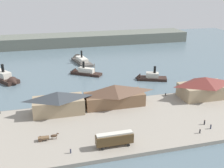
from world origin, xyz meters
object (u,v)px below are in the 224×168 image
at_px(street_tram, 114,138).
at_px(pedestrian_by_tram, 71,151).
at_px(ferry_shed_central_terminal, 204,87).
at_px(ferry_moored_west, 80,60).
at_px(ferry_shed_customs_shed, 58,102).
at_px(ferry_near_quay, 148,77).
at_px(ferry_outer_harbor, 83,72).
at_px(pedestrian_at_waters_edge, 211,127).
at_px(ferry_approaching_west, 5,78).
at_px(mooring_post_west, 165,94).
at_px(mooring_post_center_west, 0,112).
at_px(pedestrian_standing_center, 205,122).
at_px(pedestrian_walking_west, 200,131).
at_px(ferry_shed_west_terminal, 114,95).
at_px(horse_cart, 47,137).

bearing_deg(street_tram, pedestrian_by_tram, -178.84).
distance_m(ferry_shed_central_terminal, ferry_moored_west, 80.22).
bearing_deg(ferry_shed_customs_shed, ferry_moored_west, 75.93).
bearing_deg(ferry_near_quay, ferry_outer_harbor, 151.07).
relative_size(pedestrian_at_waters_edge, ferry_approaching_west, 0.08).
distance_m(mooring_post_west, ferry_near_quay, 23.22).
bearing_deg(ferry_outer_harbor, street_tram, -91.33).
distance_m(mooring_post_center_west, ferry_approaching_west, 38.73).
distance_m(ferry_shed_customs_shed, ferry_shed_central_terminal, 57.39).
relative_size(street_tram, ferry_approaching_west, 0.48).
bearing_deg(mooring_post_west, pedestrian_standing_center, -86.35).
xyz_separation_m(ferry_shed_central_terminal, pedestrian_walking_west, (-16.77, -24.57, -3.59)).
height_order(ferry_shed_central_terminal, pedestrian_walking_west, ferry_shed_central_terminal).
relative_size(pedestrian_at_waters_edge, ferry_moored_west, 0.07).
relative_size(ferry_shed_west_terminal, ferry_outer_harbor, 1.32).
height_order(ferry_near_quay, ferry_moored_west, ferry_moored_west).
xyz_separation_m(ferry_shed_west_terminal, ferry_outer_harbor, (-5.44, 43.34, -4.14)).
relative_size(ferry_outer_harbor, ferry_approaching_west, 0.77).
relative_size(ferry_shed_central_terminal, pedestrian_at_waters_edge, 11.70).
distance_m(pedestrian_at_waters_edge, ferry_moored_west, 96.61).
bearing_deg(ferry_shed_west_terminal, ferry_moored_west, 92.84).
bearing_deg(ferry_shed_central_terminal, pedestrian_standing_center, -121.48).
distance_m(horse_cart, pedestrian_at_waters_edge, 50.29).
height_order(street_tram, mooring_post_west, street_tram).
distance_m(pedestrian_by_tram, ferry_moored_west, 95.57).
bearing_deg(mooring_post_center_west, ferry_approaching_west, 93.66).
height_order(street_tram, mooring_post_center_west, street_tram).
bearing_deg(pedestrian_standing_center, ferry_moored_west, 107.21).
bearing_deg(ferry_shed_customs_shed, ferry_near_quay, 31.81).
bearing_deg(ferry_shed_customs_shed, ferry_shed_central_terminal, -0.34).
relative_size(pedestrian_at_waters_edge, mooring_post_center_west, 1.84).
bearing_deg(pedestrian_walking_west, ferry_moored_west, 103.95).
bearing_deg(street_tram, ferry_moored_west, 87.75).
relative_size(horse_cart, mooring_post_west, 6.65).
relative_size(pedestrian_standing_center, ferry_near_quay, 0.11).
height_order(pedestrian_at_waters_edge, ferry_outer_harbor, ferry_outer_harbor).
distance_m(ferry_shed_west_terminal, mooring_post_center_west, 41.22).
distance_m(pedestrian_standing_center, ferry_near_quay, 48.56).
xyz_separation_m(mooring_post_center_west, ferry_outer_harbor, (35.48, 40.07, -0.44)).
height_order(mooring_post_center_west, ferry_near_quay, ferry_near_quay).
xyz_separation_m(ferry_shed_central_terminal, pedestrian_standing_center, (-12.36, -20.19, -3.52)).
height_order(street_tram, pedestrian_standing_center, street_tram).
bearing_deg(pedestrian_walking_west, ferry_shed_west_terminal, 127.34).
bearing_deg(ferry_shed_customs_shed, pedestrian_standing_center, -24.50).
height_order(ferry_outer_harbor, ferry_moored_west, ferry_moored_west).
xyz_separation_m(mooring_post_west, ferry_outer_harbor, (-28.19, 39.71, -0.44)).
bearing_deg(ferry_shed_central_terminal, ferry_outer_harbor, 133.19).
xyz_separation_m(horse_cart, ferry_approaching_west, (-18.25, 60.20, -0.54)).
xyz_separation_m(mooring_post_center_west, mooring_post_west, (63.68, 0.36, 0.00)).
distance_m(ferry_shed_west_terminal, mooring_post_west, 23.34).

